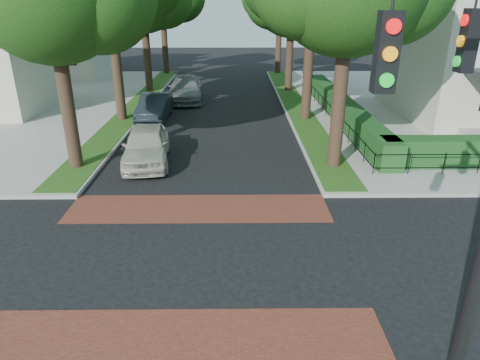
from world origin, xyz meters
name	(u,v)px	position (x,y,z in m)	size (l,w,h in m)	color
ground	(190,260)	(0.00, 0.00, 0.00)	(120.00, 120.00, 0.00)	black
crosswalk_far	(199,208)	(0.00, 3.20, 0.01)	(9.00, 2.20, 0.01)	brown
crosswalk_near	(175,344)	(0.00, -3.20, 0.01)	(9.00, 2.20, 0.01)	brown
grass_strip_ne	(295,103)	(5.40, 19.10, 0.16)	(1.60, 29.80, 0.02)	#294B15
grass_strip_nw	(138,104)	(-5.40, 19.10, 0.16)	(1.60, 29.80, 0.02)	#294B15
hedge_main_road	(342,108)	(7.70, 15.00, 0.75)	(1.00, 18.00, 1.20)	#18461C
fence_main_road	(329,111)	(6.90, 15.00, 0.60)	(0.06, 18.00, 0.90)	black
house_left_far	(53,21)	(-15.49, 31.99, 5.04)	(10.00, 9.00, 10.14)	beige
parked_car_front	(146,145)	(-2.64, 7.83, 0.82)	(1.93, 4.80, 1.63)	beige
parked_car_middle	(155,107)	(-3.60, 15.49, 0.76)	(1.62, 4.63, 1.53)	black
parked_car_rear	(186,89)	(-2.30, 20.86, 0.84)	(2.36, 5.80, 1.68)	slate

